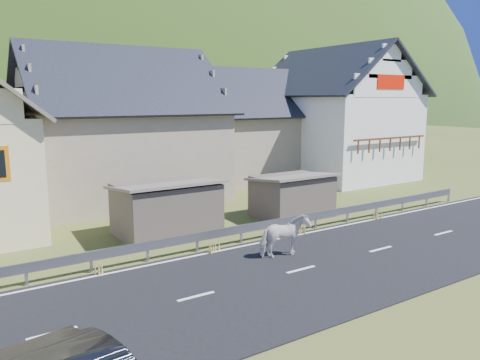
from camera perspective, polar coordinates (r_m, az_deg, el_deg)
ground at (r=16.26m, az=7.44°, el=-10.91°), size 160.00×160.00×0.00m
road at (r=16.25m, az=7.44°, el=-10.84°), size 60.00×7.00×0.04m
lane_markings at (r=16.24m, az=7.44°, el=-10.76°), size 60.00×6.60×0.01m
guardrail at (r=18.88m, az=0.18°, el=-6.05°), size 28.10×0.09×0.75m
shed_left at (r=20.22m, az=-9.00°, el=-3.53°), size 4.30×3.30×2.40m
shed_right at (r=23.19m, az=6.35°, el=-1.99°), size 3.80×2.90×2.20m
house_stone_a at (r=27.99m, az=-14.51°, el=7.30°), size 10.80×9.80×8.90m
house_stone_b at (r=34.26m, az=0.56°, el=7.36°), size 9.80×8.80×8.10m
house_white at (r=35.68m, az=11.44°, el=8.60°), size 8.80×10.80×9.70m
horse at (r=17.20m, az=5.44°, el=-6.83°), size 1.03×1.91×1.55m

